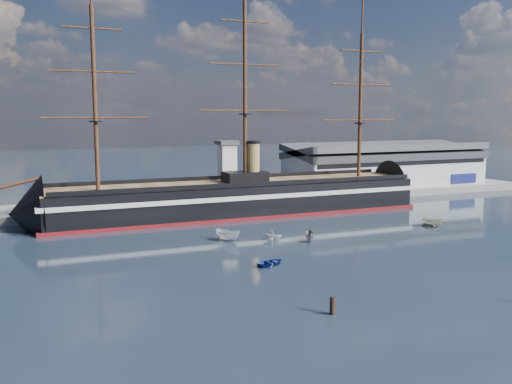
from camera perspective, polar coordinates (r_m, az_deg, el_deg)
name	(u,v)px	position (r m, az deg, el deg)	size (l,w,h in m)	color
ground	(272,231)	(117.25, 1.60, -3.90)	(600.00, 600.00, 0.00)	#192634
quay	(248,203)	(153.58, -0.85, -1.10)	(180.00, 18.00, 2.00)	slate
warehouse	(385,166)	(180.12, 12.82, 2.59)	(63.00, 21.00, 11.60)	#B7BABC
quay_tower	(227,169)	(146.97, -2.91, 2.33)	(5.00, 5.00, 15.00)	silver
warship	(231,199)	(134.12, -2.56, -0.66)	(113.00, 17.61, 53.94)	black
motorboat_a	(228,241)	(108.15, -2.83, -4.91)	(6.76, 2.48, 2.71)	white
motorboat_b	(271,265)	(90.97, 1.50, -7.36)	(3.04, 1.22, 1.42)	navy
motorboat_c	(310,241)	(108.57, 5.41, -4.88)	(5.56, 2.04, 2.23)	gray
motorboat_d	(273,240)	(109.07, 1.69, -4.79)	(5.66, 2.45, 2.08)	silver
motorboat_e	(437,226)	(128.57, 17.61, -3.22)	(3.30, 1.32, 1.54)	silver
motorboat_f	(432,226)	(127.34, 17.18, -3.31)	(6.05, 2.22, 2.42)	beige
motorboat_g	(436,223)	(131.49, 17.57, -2.98)	(4.37, 1.89, 1.60)	slate
piling_near_left	(332,314)	(70.36, 7.62, -12.04)	(0.64, 0.64, 2.92)	black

